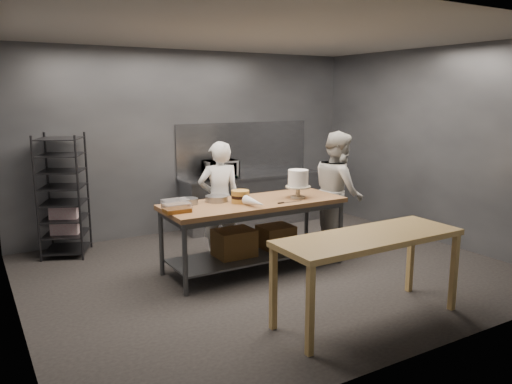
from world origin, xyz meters
TOP-DOWN VIEW (x-y plane):
  - ground at (0.00, 0.00)m, footprint 6.00×6.00m
  - back_wall at (0.00, 2.50)m, footprint 6.00×0.04m
  - work_table at (-0.13, 0.22)m, footprint 2.40×0.90m
  - near_counter at (0.09, -1.71)m, footprint 2.00×0.70m
  - back_counter at (1.00, 2.18)m, footprint 2.60×0.60m
  - splashback_panel at (1.00, 2.48)m, footprint 2.60×0.02m
  - speed_rack at (-2.17, 2.10)m, footprint 0.81×0.83m
  - chef_behind at (-0.29, 0.91)m, footprint 0.67×0.51m
  - chef_right at (1.35, 0.29)m, footprint 0.96×1.06m
  - microwave at (0.37, 2.18)m, footprint 0.54×0.37m
  - frosted_cake_stand at (0.48, 0.08)m, footprint 0.34×0.34m
  - layer_cake at (-0.33, 0.20)m, footprint 0.23×0.23m
  - cake_pans at (-0.70, 0.44)m, footprint 0.64×0.30m
  - piping_bag at (-0.31, -0.12)m, footprint 0.16×0.39m
  - offset_spatula at (0.17, -0.11)m, footprint 0.36×0.02m
  - pastry_clamshells at (-1.20, 0.22)m, footprint 0.37×0.42m

SIDE VIEW (x-z plane):
  - ground at x=0.00m, z-range 0.00..0.00m
  - back_counter at x=1.00m, z-range 0.00..0.90m
  - work_table at x=-0.13m, z-range 0.11..1.03m
  - near_counter at x=0.09m, z-range 0.36..1.26m
  - chef_behind at x=-0.29m, z-range 0.00..1.65m
  - speed_rack at x=-2.17m, z-range -0.02..1.73m
  - chef_right at x=1.35m, z-range 0.00..1.77m
  - offset_spatula at x=0.17m, z-range 0.92..0.93m
  - cake_pans at x=-0.70m, z-range 0.92..0.99m
  - pastry_clamshells at x=-1.20m, z-range 0.92..1.03m
  - piping_bag at x=-0.31m, z-range 0.92..1.04m
  - layer_cake at x=-0.33m, z-range 0.92..1.08m
  - microwave at x=0.37m, z-range 0.90..1.20m
  - frosted_cake_stand at x=0.48m, z-range 0.97..1.35m
  - splashback_panel at x=1.00m, z-range 0.90..1.80m
  - back_wall at x=0.00m, z-range 0.00..3.00m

